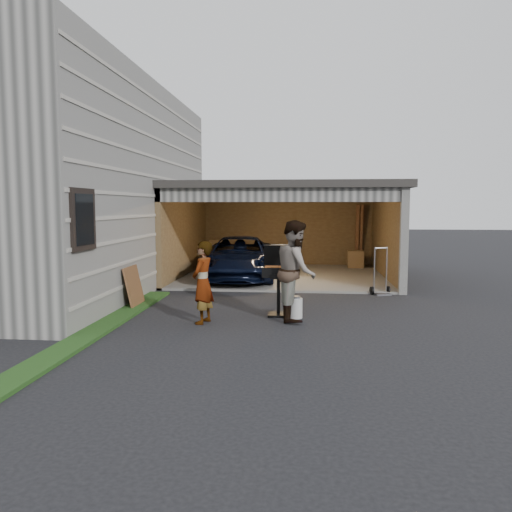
% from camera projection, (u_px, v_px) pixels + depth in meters
% --- Properties ---
extents(ground, '(80.00, 80.00, 0.00)m').
position_uv_depth(ground, '(229.00, 323.00, 9.53)').
color(ground, black).
rests_on(ground, ground).
extents(house, '(7.00, 11.00, 5.50)m').
position_uv_depth(house, '(37.00, 187.00, 13.82)').
color(house, '#474744').
rests_on(house, ground).
extents(groundcover_strip, '(0.50, 8.00, 0.06)m').
position_uv_depth(groundcover_strip, '(94.00, 332.00, 8.77)').
color(groundcover_strip, '#193814').
rests_on(groundcover_strip, ground).
extents(garage, '(6.80, 6.30, 2.90)m').
position_uv_depth(garage, '(285.00, 218.00, 16.00)').
color(garage, '#605E59').
rests_on(garage, ground).
extents(minivan, '(2.38, 4.63, 1.25)m').
position_uv_depth(minivan, '(239.00, 260.00, 15.07)').
color(minivan, black).
rests_on(minivan, ground).
extents(woman, '(0.50, 0.64, 1.58)m').
position_uv_depth(woman, '(203.00, 282.00, 9.48)').
color(woman, '#CAECFE').
rests_on(woman, ground).
extents(man, '(0.82, 1.01, 1.96)m').
position_uv_depth(man, '(296.00, 270.00, 9.74)').
color(man, '#46201B').
rests_on(man, ground).
extents(bbq_grill, '(0.64, 0.57, 1.44)m').
position_uv_depth(bbq_grill, '(279.00, 274.00, 10.14)').
color(bbq_grill, black).
rests_on(bbq_grill, ground).
extents(propane_tank, '(0.33, 0.33, 0.40)m').
position_uv_depth(propane_tank, '(296.00, 308.00, 9.98)').
color(propane_tank, silver).
rests_on(propane_tank, ground).
extents(plywood_panel, '(0.23, 0.82, 0.91)m').
position_uv_depth(plywood_panel, '(134.00, 287.00, 11.05)').
color(plywood_panel, '#53361C').
rests_on(plywood_panel, ground).
extents(hand_truck, '(0.54, 0.48, 1.21)m').
position_uv_depth(hand_truck, '(381.00, 285.00, 12.62)').
color(hand_truck, slate).
rests_on(hand_truck, ground).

